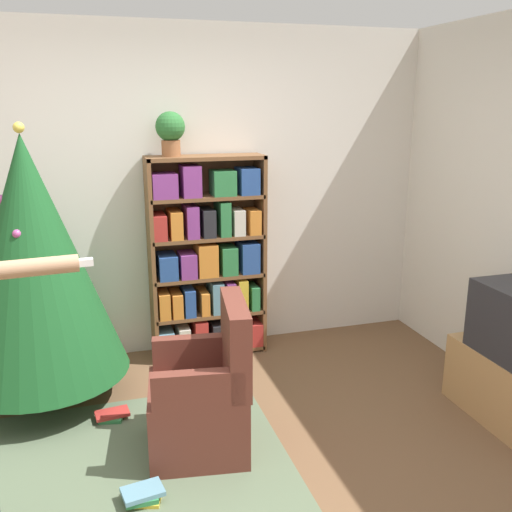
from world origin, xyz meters
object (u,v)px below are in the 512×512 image
object	(u,v)px
armchair	(204,399)
potted_plant	(170,130)
christmas_tree	(33,259)
bookshelf	(207,261)

from	to	relation	value
armchair	potted_plant	world-z (taller)	potted_plant
christmas_tree	potted_plant	world-z (taller)	potted_plant
bookshelf	armchair	bearing A→B (deg)	-103.12
armchair	potted_plant	bearing A→B (deg)	-174.30
bookshelf	potted_plant	bearing A→B (deg)	177.92
bookshelf	christmas_tree	distance (m)	1.35
christmas_tree	bookshelf	bearing A→B (deg)	19.65
christmas_tree	potted_plant	distance (m)	1.35
bookshelf	potted_plant	world-z (taller)	potted_plant
bookshelf	armchair	size ratio (longest dim) A/B	1.76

